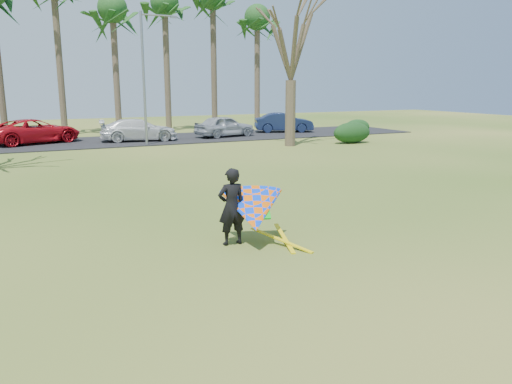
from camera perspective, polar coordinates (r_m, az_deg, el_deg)
name	(u,v)px	position (r m, az deg, el deg)	size (l,w,h in m)	color
ground	(295,258)	(11.04, 4.52, -7.57)	(100.00, 100.00, 0.00)	#245512
parking_strip	(106,142)	(34.57, -16.77, 5.53)	(46.00, 7.00, 0.06)	black
palm_6	(112,10)	(40.99, -16.09, 19.35)	(4.84, 4.84, 10.84)	brown
palm_7	(165,4)	(41.98, -10.41, 20.37)	(4.84, 4.84, 11.54)	brown
palm_9	(257,19)	(44.70, 0.14, 19.17)	(4.84, 4.84, 10.84)	#4F3E2F
bare_tree_right	(291,36)	(31.12, 4.07, 17.39)	(6.27, 6.27, 9.21)	brown
streetlight	(146,72)	(31.86, -12.46, 13.23)	(2.28, 0.18, 8.00)	gray
hedge_near	(352,133)	(33.08, 10.91, 6.67)	(2.71, 1.23, 1.36)	#133414
hedge_far	(357,127)	(38.38, 11.49, 7.26)	(2.14, 1.01, 1.19)	#143716
car_2	(35,131)	(34.88, -23.95, 6.38)	(2.56, 5.54, 1.54)	red
car_3	(139,130)	(34.23, -13.26, 6.93)	(2.03, 5.00, 1.45)	silver
car_4	(225,126)	(36.13, -3.60, 7.53)	(1.78, 4.42, 1.50)	#A6ABB4
car_5	(284,122)	(39.68, 3.19, 7.94)	(1.58, 4.54, 1.50)	#172347
kite_flyer	(251,210)	(11.69, -0.63, -2.03)	(2.13, 2.39, 2.02)	black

